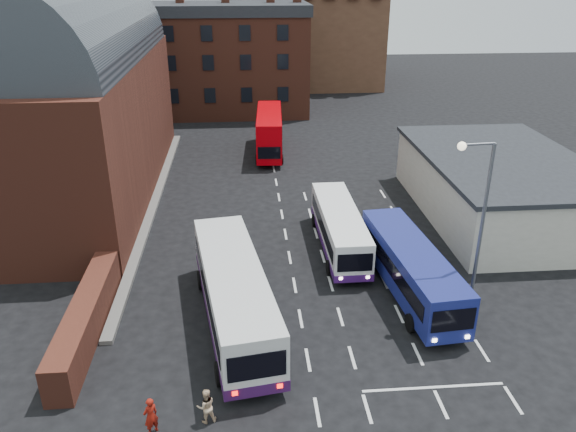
{
  "coord_description": "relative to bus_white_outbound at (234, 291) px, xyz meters",
  "views": [
    {
      "loc": [
        -2.55,
        -20.82,
        16.11
      ],
      "look_at": [
        0.0,
        10.0,
        2.2
      ],
      "focal_mm": 35.0,
      "sensor_mm": 36.0,
      "label": 1
    }
  ],
  "objects": [
    {
      "name": "brick_terrace",
      "position": [
        -2.78,
        43.78,
        3.63
      ],
      "size": [
        22.0,
        10.0,
        11.0
      ],
      "primitive_type": "cube",
      "color": "brown",
      "rests_on": "ground"
    },
    {
      "name": "cream_building",
      "position": [
        18.22,
        11.78,
        0.29
      ],
      "size": [
        10.4,
        16.4,
        4.25
      ],
      "color": "beige",
      "rests_on": "ground"
    },
    {
      "name": "bus_blue",
      "position": [
        9.22,
        2.04,
        -0.23
      ],
      "size": [
        3.24,
        10.31,
        2.77
      ],
      "rotation": [
        0.0,
        0.0,
        3.23
      ],
      "color": "navy",
      "rests_on": "ground"
    },
    {
      "name": "street_lamp",
      "position": [
        11.51,
        0.14,
        3.55
      ],
      "size": [
        1.83,
        0.41,
        8.99
      ],
      "rotation": [
        0.0,
        0.0,
        0.08
      ],
      "color": "slate",
      "rests_on": "ground"
    },
    {
      "name": "forecourt_wall",
      "position": [
        -6.98,
        -0.22,
        -0.97
      ],
      "size": [
        1.2,
        10.0,
        1.8
      ],
      "primitive_type": "cube",
      "color": "#602B1E",
      "rests_on": "ground"
    },
    {
      "name": "ground",
      "position": [
        3.22,
        -2.22,
        -1.87
      ],
      "size": [
        180.0,
        180.0,
        0.0
      ],
      "primitive_type": "plane",
      "color": "black"
    },
    {
      "name": "railway_station",
      "position": [
        -12.28,
        18.78,
        5.77
      ],
      "size": [
        12.0,
        28.0,
        16.0
      ],
      "color": "#602B1E",
      "rests_on": "ground"
    },
    {
      "name": "castle_keep",
      "position": [
        9.22,
        63.78,
        4.13
      ],
      "size": [
        22.0,
        22.0,
        12.0
      ],
      "primitive_type": "cube",
      "color": "brown",
      "rests_on": "ground"
    },
    {
      "name": "pedestrian_red",
      "position": [
        -3.1,
        -6.74,
        -1.07
      ],
      "size": [
        0.69,
        0.67,
        1.6
      ],
      "primitive_type": "imported",
      "rotation": [
        0.0,
        0.0,
        3.84
      ],
      "color": "maroon",
      "rests_on": "ground"
    },
    {
      "name": "pedestrian_beige",
      "position": [
        -1.08,
        -6.34,
        -1.12
      ],
      "size": [
        0.83,
        0.71,
        1.49
      ],
      "primitive_type": "imported",
      "rotation": [
        0.0,
        0.0,
        3.37
      ],
      "color": "#D0B08B",
      "rests_on": "ground"
    },
    {
      "name": "bus_red_double",
      "position": [
        3.09,
        27.04,
        0.17
      ],
      "size": [
        2.84,
        9.72,
        3.84
      ],
      "rotation": [
        0.0,
        0.0,
        3.09
      ],
      "color": "#CA0008",
      "rests_on": "ground"
    },
    {
      "name": "bus_white_outbound",
      "position": [
        0.0,
        0.0,
        0.0
      ],
      "size": [
        4.4,
        11.87,
        3.16
      ],
      "rotation": [
        0.0,
        0.0,
        0.15
      ],
      "color": "silver",
      "rests_on": "ground"
    },
    {
      "name": "bus_white_inbound",
      "position": [
        6.34,
        7.46,
        -0.34
      ],
      "size": [
        2.45,
        9.53,
        2.59
      ],
      "rotation": [
        0.0,
        0.0,
        3.15
      ],
      "color": "white",
      "rests_on": "ground"
    }
  ]
}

